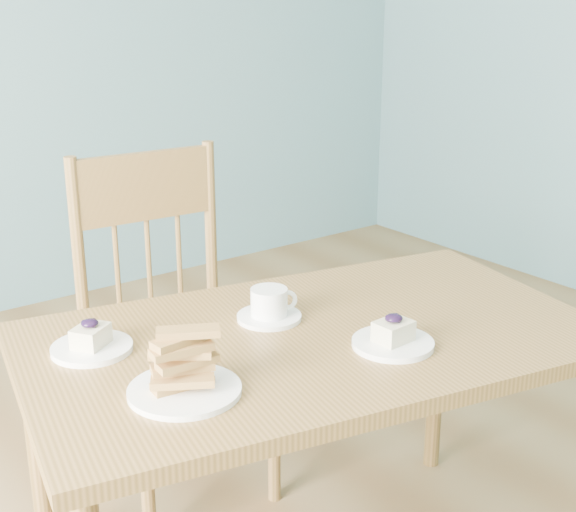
% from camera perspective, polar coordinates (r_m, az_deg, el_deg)
% --- Properties ---
extents(room, '(5.01, 5.01, 2.71)m').
position_cam_1_polar(room, '(1.36, 3.24, 15.33)').
color(room, olive).
rests_on(room, ground).
extents(dining_table, '(1.40, 0.97, 0.69)m').
position_cam_1_polar(dining_table, '(1.84, 1.79, -7.44)').
color(dining_table, olive).
rests_on(dining_table, ground).
extents(dining_chair, '(0.49, 0.47, 1.00)m').
position_cam_1_polar(dining_chair, '(2.31, -8.20, -5.01)').
color(dining_chair, olive).
rests_on(dining_chair, ground).
extents(cheesecake_plate_near, '(0.18, 0.18, 0.07)m').
position_cam_1_polar(cheesecake_plate_near, '(1.75, 7.48, -5.82)').
color(cheesecake_plate_near, white).
rests_on(cheesecake_plate_near, dining_table).
extents(cheesecake_plate_far, '(0.17, 0.17, 0.07)m').
position_cam_1_polar(cheesecake_plate_far, '(1.77, -13.81, -6.02)').
color(cheesecake_plate_far, white).
rests_on(cheesecake_plate_far, dining_table).
extents(coffee_cup, '(0.15, 0.15, 0.08)m').
position_cam_1_polar(coffee_cup, '(1.87, -1.31, -3.60)').
color(coffee_cup, white).
rests_on(coffee_cup, dining_table).
extents(biscotti_plate, '(0.22, 0.22, 0.13)m').
position_cam_1_polar(biscotti_plate, '(1.55, -7.42, -8.17)').
color(biscotti_plate, white).
rests_on(biscotti_plate, dining_table).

